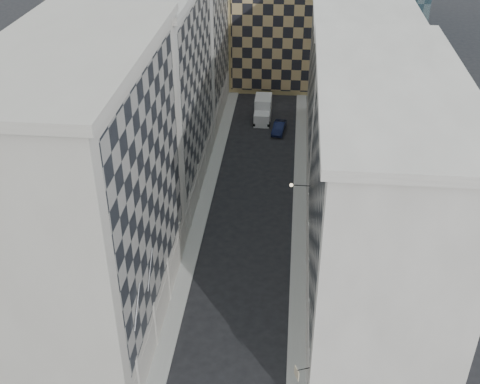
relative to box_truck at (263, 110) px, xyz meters
The scene contains 13 objects.
sidewalk_west 22.64m from the box_truck, 102.90° to the right, with size 1.50×100.00×0.15m, color gray.
sidewalk_east 22.74m from the box_truck, 76.10° to the right, with size 1.50×100.00×0.15m, color gray.
bldg_left_a 43.68m from the box_truck, 104.59° to the right, with size 10.80×22.80×23.70m.
bldg_left_b 24.00m from the box_truck, 119.29° to the right, with size 10.80×22.80×22.70m.
bldg_left_c 14.59m from the box_truck, 164.49° to the left, with size 10.80×22.80×21.70m.
bldg_right_a 39.69m from the box_truck, 73.34° to the right, with size 10.80×26.80×20.70m.
bldg_right_b 17.21m from the box_truck, 42.13° to the right, with size 10.80×28.80×19.70m.
tan_block 17.95m from the box_truck, 82.09° to the left, with size 16.80×14.80×18.80m.
flagpoles_left 46.86m from the box_truck, 97.05° to the right, with size 0.10×6.33×2.33m.
bracket_lamp 28.82m from the box_truck, 80.72° to the right, with size 1.98×0.36×0.36m.
box_truck is the anchor object (origin of this frame).
dark_car 4.74m from the box_truck, 58.54° to the right, with size 1.47×4.21×1.39m, color black.
shop_sign 49.39m from the box_truck, 83.74° to the right, with size 1.07×0.77×0.88m.
Camera 1 is at (3.95, -25.70, 36.16)m, focal length 45.00 mm.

